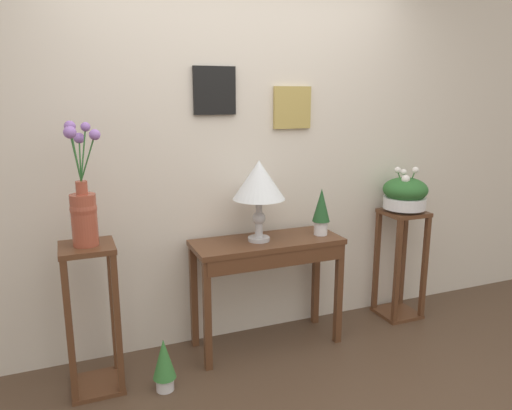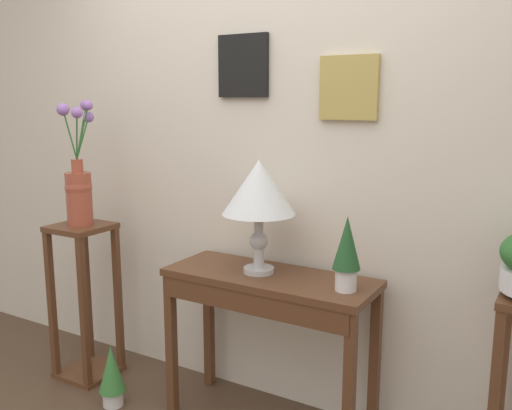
{
  "view_description": "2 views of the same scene",
  "coord_description": "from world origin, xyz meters",
  "px_view_note": "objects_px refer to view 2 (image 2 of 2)",
  "views": [
    {
      "loc": [
        -1.1,
        -1.71,
        1.72
      ],
      "look_at": [
        0.04,
        1.13,
        1.02
      ],
      "focal_mm": 33.85,
      "sensor_mm": 36.0,
      "label": 1
    },
    {
      "loc": [
        1.34,
        -1.04,
        1.57
      ],
      "look_at": [
        0.03,
        1.18,
        1.08
      ],
      "focal_mm": 38.81,
      "sensor_mm": 36.0,
      "label": 2
    }
  ],
  "objects_px": {
    "console_table": "(267,301)",
    "pedestal_stand_left": "(85,301)",
    "flower_vase_tall_left": "(79,185)",
    "table_lamp": "(259,191)",
    "potted_plant_floor": "(112,374)",
    "potted_plant_on_console": "(347,250)"
  },
  "relations": [
    {
      "from": "console_table",
      "to": "pedestal_stand_left",
      "type": "xyz_separation_m",
      "value": [
        -1.14,
        -0.08,
        -0.19
      ]
    },
    {
      "from": "console_table",
      "to": "flower_vase_tall_left",
      "type": "relative_size",
      "value": 1.48
    },
    {
      "from": "table_lamp",
      "to": "pedestal_stand_left",
      "type": "relative_size",
      "value": 0.6
    },
    {
      "from": "flower_vase_tall_left",
      "to": "potted_plant_floor",
      "type": "relative_size",
      "value": 2.06
    },
    {
      "from": "table_lamp",
      "to": "potted_plant_floor",
      "type": "xyz_separation_m",
      "value": [
        -0.72,
        -0.28,
        -0.98
      ]
    },
    {
      "from": "flower_vase_tall_left",
      "to": "console_table",
      "type": "bearing_deg",
      "value": 3.84
    },
    {
      "from": "potted_plant_floor",
      "to": "console_table",
      "type": "bearing_deg",
      "value": 18.59
    },
    {
      "from": "table_lamp",
      "to": "potted_plant_on_console",
      "type": "bearing_deg",
      "value": -3.8
    },
    {
      "from": "console_table",
      "to": "potted_plant_floor",
      "type": "relative_size",
      "value": 3.05
    },
    {
      "from": "table_lamp",
      "to": "pedestal_stand_left",
      "type": "height_order",
      "value": "table_lamp"
    },
    {
      "from": "console_table",
      "to": "potted_plant_on_console",
      "type": "height_order",
      "value": "potted_plant_on_console"
    },
    {
      "from": "potted_plant_on_console",
      "to": "pedestal_stand_left",
      "type": "bearing_deg",
      "value": -177.32
    },
    {
      "from": "console_table",
      "to": "table_lamp",
      "type": "relative_size",
      "value": 1.88
    },
    {
      "from": "potted_plant_on_console",
      "to": "potted_plant_floor",
      "type": "bearing_deg",
      "value": -167.77
    },
    {
      "from": "pedestal_stand_left",
      "to": "potted_plant_floor",
      "type": "bearing_deg",
      "value": -26.12
    },
    {
      "from": "table_lamp",
      "to": "potted_plant_on_console",
      "type": "distance_m",
      "value": 0.5
    },
    {
      "from": "potted_plant_on_console",
      "to": "potted_plant_floor",
      "type": "distance_m",
      "value": 1.42
    },
    {
      "from": "pedestal_stand_left",
      "to": "potted_plant_floor",
      "type": "height_order",
      "value": "pedestal_stand_left"
    },
    {
      "from": "table_lamp",
      "to": "pedestal_stand_left",
      "type": "xyz_separation_m",
      "value": [
        -1.09,
        -0.1,
        -0.71
      ]
    },
    {
      "from": "table_lamp",
      "to": "flower_vase_tall_left",
      "type": "relative_size",
      "value": 0.79
    },
    {
      "from": "table_lamp",
      "to": "potted_plant_on_console",
      "type": "height_order",
      "value": "table_lamp"
    },
    {
      "from": "table_lamp",
      "to": "pedestal_stand_left",
      "type": "distance_m",
      "value": 1.3
    }
  ]
}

